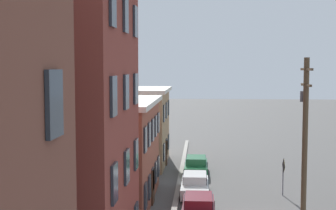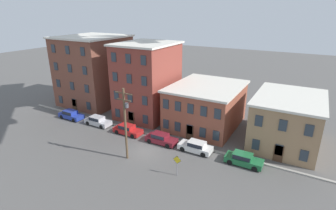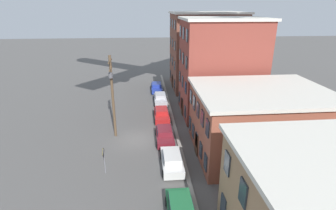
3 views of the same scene
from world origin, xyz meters
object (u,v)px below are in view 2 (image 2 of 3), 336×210
car_blue (71,114)px  car_red (128,129)px  car_white (196,146)px  caution_sign (177,162)px  car_maroon (161,138)px  car_green (243,159)px  utility_pole (125,121)px  car_silver (98,121)px

car_blue → car_red: same height
car_white → caution_sign: bearing=-86.9°
car_maroon → car_white: same height
car_green → caution_sign: size_ratio=1.75×
car_maroon → utility_pole: size_ratio=0.48×
car_red → car_blue: bearing=-179.6°
car_silver → car_maroon: bearing=-1.2°
car_blue → car_white: bearing=0.8°
car_silver → car_green: bearing=0.0°
car_white → car_green: bearing=-0.2°
car_maroon → caution_sign: bearing=-46.0°
car_maroon → utility_pole: 7.16m
car_silver → caution_sign: bearing=-18.7°
car_white → caution_sign: caution_sign is taller
caution_sign → utility_pole: (-7.04, 0.20, 3.43)m
car_maroon → car_green: 11.30m
car_red → caution_sign: caution_sign is taller
car_silver → car_green: (23.24, 0.00, 0.00)m
car_maroon → car_white: 5.14m
car_red → car_maroon: same height
car_silver → car_green: size_ratio=1.00×
car_red → caution_sign: (11.25, -5.68, 0.93)m
car_red → car_white: (10.93, 0.23, 0.00)m
car_blue → caution_sign: 23.87m
car_blue → car_maroon: (17.74, 0.04, 0.00)m
car_silver → utility_pole: 12.59m
car_silver → car_red: size_ratio=1.00×
car_red → car_maroon: bearing=-0.4°
car_red → car_white: size_ratio=1.00×
car_maroon → car_red: bearing=179.6°
car_blue → car_white: 22.87m
car_silver → car_maroon: (11.94, -0.25, 0.00)m
car_silver → car_maroon: same height
car_silver → car_red: same height
car_green → caution_sign: caution_sign is taller
car_silver → car_green: 23.24m
car_blue → caution_sign: size_ratio=1.75×
car_white → car_maroon: bearing=-177.0°
car_silver → car_red: (6.14, -0.21, 0.00)m
car_maroon → utility_pole: (-1.60, -5.44, 4.36)m
car_red → utility_pole: (4.21, -5.48, 4.36)m
car_blue → utility_pole: utility_pole is taller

